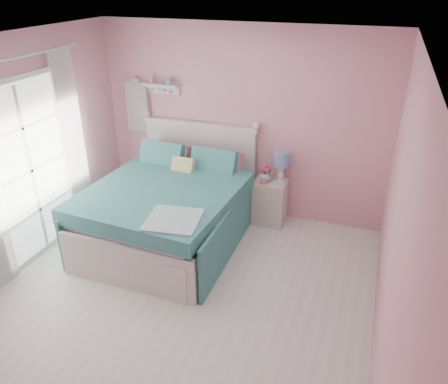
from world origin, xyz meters
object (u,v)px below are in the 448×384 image
Objects in this scene: nightstand at (270,201)px; table_lamp at (282,161)px; bed at (170,210)px; vase at (265,176)px; teacup at (264,182)px.

table_lamp is (0.12, 0.04, 0.60)m from nightstand.
bed is 5.30× the size of table_lamp.
nightstand is at bearing -159.52° from table_lamp.
table_lamp reaches higher than nightstand.
nightstand is at bearing 10.73° from vase.
vase is at bearing -169.27° from nightstand.
bed is 1.60m from table_lamp.
teacup is at bearing -89.26° from vase.
table_lamp is 4.84× the size of teacup.
bed reaches higher than teacup.
nightstand is (1.10, 0.86, -0.11)m from bed.
vase is (-0.08, -0.01, 0.39)m from nightstand.
vase is at bearing 90.74° from teacup.
table_lamp is 0.30m from vase.
vase reaches higher than nightstand.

